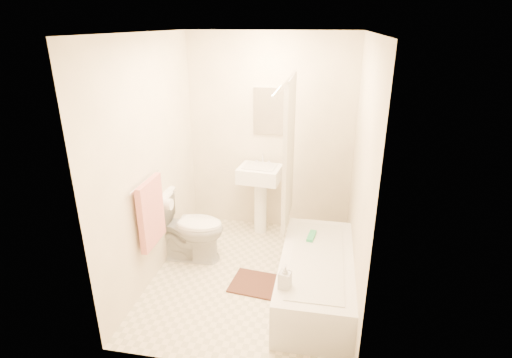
% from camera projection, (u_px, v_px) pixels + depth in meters
% --- Properties ---
extents(floor, '(2.40, 2.40, 0.00)m').
position_uv_depth(floor, '(252.00, 276.00, 4.18)').
color(floor, beige).
rests_on(floor, ground).
extents(ceiling, '(2.40, 2.40, 0.00)m').
position_uv_depth(ceiling, '(251.00, 32.00, 3.29)').
color(ceiling, white).
rests_on(ceiling, ground).
extents(wall_back, '(2.00, 0.02, 2.40)m').
position_uv_depth(wall_back, '(270.00, 135.00, 4.83)').
color(wall_back, beige).
rests_on(wall_back, ground).
extents(wall_left, '(0.02, 2.40, 2.40)m').
position_uv_depth(wall_left, '(151.00, 162.00, 3.90)').
color(wall_left, beige).
rests_on(wall_left, ground).
extents(wall_right, '(0.02, 2.40, 2.40)m').
position_uv_depth(wall_right, '(361.00, 176.00, 3.57)').
color(wall_right, beige).
rests_on(wall_right, ground).
extents(mirror, '(0.40, 0.03, 0.55)m').
position_uv_depth(mirror, '(270.00, 111.00, 4.70)').
color(mirror, white).
rests_on(mirror, wall_back).
extents(curtain_rod, '(0.03, 1.70, 0.03)m').
position_uv_depth(curtain_rod, '(287.00, 81.00, 3.48)').
color(curtain_rod, silver).
rests_on(curtain_rod, wall_back).
extents(shower_curtain, '(0.04, 0.80, 1.55)m').
position_uv_depth(shower_curtain, '(289.00, 153.00, 4.13)').
color(shower_curtain, silver).
rests_on(shower_curtain, curtain_rod).
extents(towel_bar, '(0.02, 0.60, 0.02)m').
position_uv_depth(towel_bar, '(145.00, 182.00, 3.71)').
color(towel_bar, silver).
rests_on(towel_bar, wall_left).
extents(towel, '(0.06, 0.45, 0.66)m').
position_uv_depth(towel, '(151.00, 213.00, 3.82)').
color(towel, '#CC7266').
rests_on(towel, towel_bar).
extents(toilet_paper, '(0.11, 0.12, 0.12)m').
position_uv_depth(toilet_paper, '(167.00, 204.00, 4.19)').
color(toilet_paper, white).
rests_on(toilet_paper, wall_left).
extents(toilet, '(0.79, 0.45, 0.77)m').
position_uv_depth(toilet, '(189.00, 226.00, 4.39)').
color(toilet, silver).
rests_on(toilet, floor).
extents(sink, '(0.53, 0.44, 0.96)m').
position_uv_depth(sink, '(260.00, 197.00, 4.89)').
color(sink, white).
rests_on(sink, floor).
extents(bathtub, '(0.67, 1.53, 0.43)m').
position_uv_depth(bathtub, '(316.00, 277.00, 3.80)').
color(bathtub, white).
rests_on(bathtub, floor).
extents(bath_mat, '(0.60, 0.48, 0.02)m').
position_uv_depth(bath_mat, '(259.00, 284.00, 4.03)').
color(bath_mat, '#55231C').
rests_on(bath_mat, floor).
extents(soap_bottle, '(0.11, 0.12, 0.21)m').
position_uv_depth(soap_bottle, '(285.00, 276.00, 3.27)').
color(soap_bottle, silver).
rests_on(soap_bottle, bathtub).
extents(scrub_brush, '(0.09, 0.22, 0.04)m').
position_uv_depth(scrub_brush, '(311.00, 236.00, 4.05)').
color(scrub_brush, '#32AF66').
rests_on(scrub_brush, bathtub).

